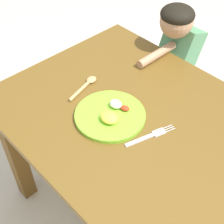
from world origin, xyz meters
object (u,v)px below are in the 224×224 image
(spoon, at_px, (85,85))
(person, at_px, (175,78))
(fork, at_px, (149,136))
(plate, at_px, (110,115))

(spoon, xyz_separation_m, person, (0.07, 0.57, -0.23))
(spoon, bearing_deg, fork, -106.46)
(person, bearing_deg, fork, 118.22)
(plate, height_order, spoon, plate)
(person, bearing_deg, plate, 102.60)
(plate, height_order, person, person)
(fork, bearing_deg, plate, 118.30)
(plate, relative_size, fork, 1.35)
(plate, bearing_deg, fork, 11.82)
(fork, relative_size, person, 0.21)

